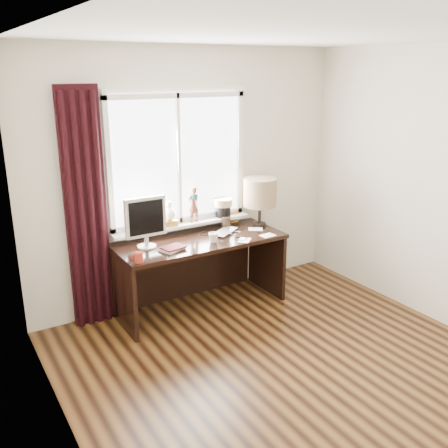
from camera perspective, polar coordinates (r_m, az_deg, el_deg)
floor at (r=4.17m, az=10.03°, el=-17.69°), size 3.50×4.00×0.00m
ceiling at (r=3.43m, az=12.44°, el=20.75°), size 3.50×4.00×0.00m
wall_back at (r=5.19m, az=-3.85°, el=5.37°), size 3.50×0.00×2.60m
wall_left at (r=2.79m, az=-16.87°, el=-6.10°), size 0.00×4.00×2.60m
laptop at (r=5.13m, az=0.08°, el=-0.93°), size 0.41×0.37×0.03m
mug at (r=4.86m, az=-1.21°, el=-1.52°), size 0.14×0.14×0.10m
red_cup at (r=4.43m, az=-9.71°, el=-3.77°), size 0.07×0.07×0.10m
window at (r=5.08m, az=-4.96°, el=5.23°), size 1.52×0.21×1.40m
curtain at (r=4.74m, az=-15.48°, el=1.33°), size 0.38×0.09×2.25m
desk at (r=5.14m, az=-3.24°, el=-3.99°), size 1.70×0.70×0.75m
monitor at (r=4.71m, az=-8.96°, el=0.54°), size 0.40×0.18×0.49m
notebook_stack at (r=4.70m, az=-5.92°, el=-2.77°), size 0.26×0.23×0.03m
brush_holder at (r=5.28m, az=0.28°, el=0.15°), size 0.09×0.09×0.25m
icon_frame at (r=5.49m, az=1.20°, el=0.85°), size 0.10×0.03×0.13m
table_lamp at (r=5.30m, az=4.13°, el=3.56°), size 0.35×0.35×0.52m
loose_papers at (r=5.10m, az=3.67°, el=-1.23°), size 0.48×0.41×0.00m
desk_cables at (r=5.04m, az=0.05°, el=-1.40°), size 0.39×0.47×0.01m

